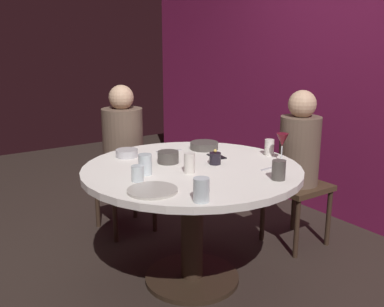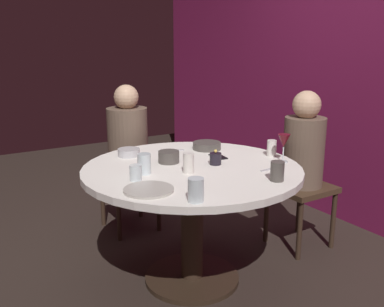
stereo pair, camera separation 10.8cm
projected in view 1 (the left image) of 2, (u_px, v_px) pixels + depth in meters
name	position (u px, v px, depth m)	size (l,w,h in m)	color
ground_plane	(192.00, 279.00, 2.79)	(8.00, 8.00, 0.00)	#2D231E
back_wall	(367.00, 65.00, 3.36)	(6.00, 0.10, 2.60)	maroon
dining_table	(192.00, 192.00, 2.64)	(1.31, 1.31, 0.75)	white
seated_diner_left	(123.00, 143.00, 3.36)	(0.40, 0.40, 1.16)	#3F2D1E
seated_diner_back	(299.00, 151.00, 3.12)	(0.40, 0.40, 1.15)	#3F2D1E
candle_holder	(215.00, 158.00, 2.64)	(0.07, 0.07, 0.09)	black
wine_glass	(282.00, 141.00, 2.69)	(0.08, 0.08, 0.18)	silver
dinner_plate	(152.00, 190.00, 2.16)	(0.25, 0.25, 0.01)	#B2ADA3
cell_phone	(217.00, 156.00, 2.81)	(0.07, 0.14, 0.01)	black
bowl_serving_large	(127.00, 153.00, 2.81)	(0.14, 0.14, 0.05)	#B7B7BC
bowl_salad_center	(204.00, 146.00, 3.01)	(0.19, 0.19, 0.05)	#4C4742
bowl_small_white	(168.00, 157.00, 2.67)	(0.13, 0.13, 0.07)	#4C4742
cup_near_candle	(189.00, 163.00, 2.46)	(0.06, 0.06, 0.12)	silver
cup_by_left_diner	(201.00, 190.00, 2.02)	(0.08, 0.08, 0.12)	silver
cup_by_right_diner	(279.00, 170.00, 2.34)	(0.07, 0.07, 0.11)	#4C4742
cup_center_front	(145.00, 164.00, 2.43)	(0.08, 0.08, 0.12)	silver
cup_far_edge	(269.00, 147.00, 2.84)	(0.06, 0.06, 0.11)	silver
cup_beside_wine	(138.00, 173.00, 2.32)	(0.07, 0.07, 0.09)	silver
fork_near_plate	(169.00, 151.00, 2.95)	(0.02, 0.18, 0.01)	#B7B7BC
knife_near_plate	(272.00, 168.00, 2.56)	(0.02, 0.18, 0.01)	#B7B7BC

